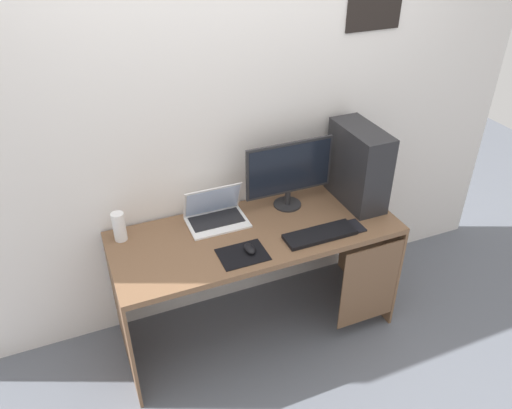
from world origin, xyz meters
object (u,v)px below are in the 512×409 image
Objects in this scene: monitor at (289,172)px; keyboard at (320,234)px; speaker at (119,227)px; mouse_left at (250,249)px; laptop at (216,215)px; cell_phone at (356,226)px; pc_tower at (358,166)px.

monitor is 0.43m from keyboard.
mouse_left is (0.63, -0.39, -0.06)m from speaker.
monitor reaches higher than speaker.
mouse_left is (-0.39, -0.34, -0.22)m from monitor.
keyboard is at bearing -21.16° from speaker.
monitor is 1.32× the size of keyboard.
cell_phone is (0.74, -0.38, -0.04)m from laptop.
pc_tower is at bearing -13.05° from monitor.
keyboard is 3.23× the size of cell_phone.
monitor reaches higher than cell_phone.
pc_tower reaches higher than laptop.
monitor reaches higher than mouse_left.
keyboard is (-0.39, -0.26, -0.23)m from pc_tower.
speaker is at bearing 176.70° from laptop.
laptop is 3.64× the size of mouse_left.
mouse_left is at bearing -31.66° from speaker.
monitor is at bearing 40.64° from mouse_left.
speaker is (-0.55, 0.03, 0.04)m from laptop.
laptop reaches higher than cell_phone.
pc_tower reaches higher than monitor.
laptop is at bearing 177.95° from monitor.
laptop is at bearing -3.30° from speaker.
mouse_left is (-0.81, -0.24, -0.22)m from pc_tower.
pc_tower is 3.78× the size of cell_phone.
pc_tower is 0.88m from mouse_left.
laptop is 2.01× the size of speaker.
speaker reaches higher than mouse_left.
keyboard is 0.42m from mouse_left.
pc_tower is 1.46m from speaker.
monitor is 3.19× the size of speaker.
mouse_left is at bearing 177.30° from keyboard.
pc_tower reaches higher than cell_phone.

